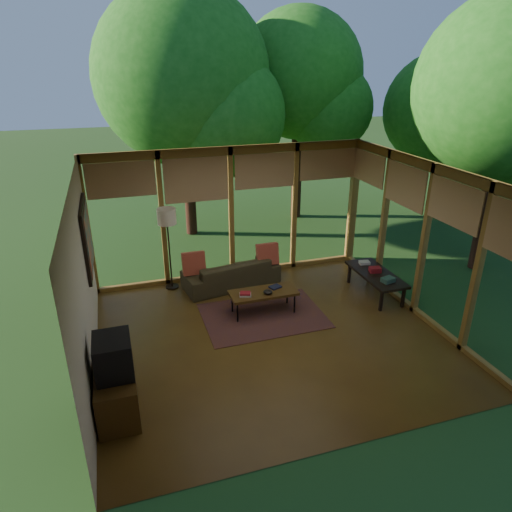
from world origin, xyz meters
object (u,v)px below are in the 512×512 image
object	(u,v)px
television	(113,356)
floor_lamp	(167,221)
media_cabinet	(117,392)
coffee_table	(263,293)
sofa	(231,273)
side_console	(376,275)

from	to	relation	value
television	floor_lamp	distance (m)	3.56
television	media_cabinet	bearing A→B (deg)	180.00
media_cabinet	coffee_table	distance (m)	3.17
floor_lamp	sofa	bearing A→B (deg)	-13.08
media_cabinet	floor_lamp	distance (m)	3.69
coffee_table	sofa	bearing A→B (deg)	102.50
television	side_console	size ratio (longest dim) A/B	0.39
television	coffee_table	size ratio (longest dim) A/B	0.46
sofa	coffee_table	world-z (taller)	sofa
floor_lamp	coffee_table	xyz separation A→B (m)	(1.43, -1.50, -1.01)
floor_lamp	side_console	distance (m)	4.12
television	floor_lamp	bearing A→B (deg)	71.20
media_cabinet	sofa	bearing A→B (deg)	52.93
coffee_table	television	bearing A→B (deg)	-144.49
television	coffee_table	xyz separation A→B (m)	(2.57, 1.83, -0.46)
side_console	floor_lamp	bearing A→B (deg)	158.23
media_cabinet	side_console	size ratio (longest dim) A/B	0.71
media_cabinet	television	xyz separation A→B (m)	(0.02, 0.00, 0.55)
floor_lamp	side_console	bearing A→B (deg)	-21.77
sofa	side_console	size ratio (longest dim) A/B	1.36
sofa	side_console	bearing A→B (deg)	145.13
television	sofa	bearing A→B (deg)	53.16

